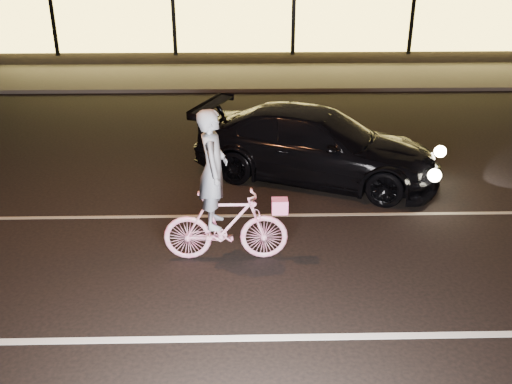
{
  "coord_description": "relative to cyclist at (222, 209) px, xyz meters",
  "views": [
    {
      "loc": [
        -1.94,
        -7.39,
        4.73
      ],
      "look_at": [
        -1.75,
        0.6,
        1.11
      ],
      "focal_mm": 40.0,
      "sensor_mm": 36.0,
      "label": 1
    }
  ],
  "objects": [
    {
      "name": "lane_stripe_near",
      "position": [
        2.27,
        -2.0,
        -0.87
      ],
      "size": [
        60.0,
        0.12,
        0.01
      ],
      "primitive_type": "cube",
      "color": "silver",
      "rests_on": "ground"
    },
    {
      "name": "ground",
      "position": [
        2.27,
        -0.5,
        -0.88
      ],
      "size": [
        90.0,
        90.0,
        0.0
      ],
      "primitive_type": "plane",
      "color": "black",
      "rests_on": "ground"
    },
    {
      "name": "lane_stripe_far",
      "position": [
        2.27,
        1.5,
        -0.87
      ],
      "size": [
        60.0,
        0.1,
        0.01
      ],
      "primitive_type": "cube",
      "color": "gray",
      "rests_on": "ground"
    },
    {
      "name": "sidewalk",
      "position": [
        2.27,
        12.5,
        -0.82
      ],
      "size": [
        30.0,
        4.0,
        0.12
      ],
      "primitive_type": "cube",
      "color": "#383533",
      "rests_on": "ground"
    },
    {
      "name": "sedan",
      "position": [
        1.85,
        3.27,
        -0.14
      ],
      "size": [
        5.5,
        3.83,
        1.48
      ],
      "rotation": [
        0.0,
        0.0,
        1.19
      ],
      "color": "black",
      "rests_on": "ground"
    },
    {
      "name": "cyclist",
      "position": [
        0.0,
        0.0,
        0.0
      ],
      "size": [
        1.96,
        0.67,
        2.46
      ],
      "rotation": [
        0.0,
        0.0,
        1.57
      ],
      "color": "#ED337F",
      "rests_on": "ground"
    }
  ]
}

